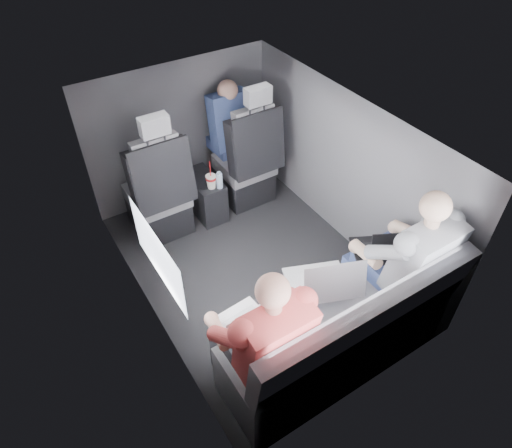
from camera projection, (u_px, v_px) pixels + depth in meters
floor at (255, 268)px, 3.89m from camera, size 2.60×2.60×0.00m
ceiling at (254, 128)px, 2.99m from camera, size 2.60×2.60×0.00m
panel_left at (142, 253)px, 3.08m from camera, size 0.02×2.60×1.35m
panel_right at (346, 171)px, 3.80m from camera, size 0.02×2.60×1.35m
panel_front at (180, 132)px, 4.26m from camera, size 1.80×0.02×1.35m
panel_back at (375, 330)px, 2.62m from camera, size 1.80×0.02×1.35m
side_window at (157, 256)px, 2.75m from camera, size 0.02×0.75×0.42m
seatbelt at (257, 137)px, 3.96m from camera, size 0.35×0.11×0.59m
front_seat_left at (160, 197)px, 3.97m from camera, size 0.52×0.58×1.26m
front_seat_right at (247, 166)px, 4.33m from camera, size 0.52×0.58×1.26m
center_console at (205, 196)px, 4.31m from camera, size 0.24×0.48×0.41m
rear_bench at (340, 337)px, 3.02m from camera, size 1.60×0.57×0.92m
soda_cup at (211, 181)px, 4.03m from camera, size 0.09×0.09×0.28m
water_bottle at (219, 180)px, 4.03m from camera, size 0.06×0.06×0.17m
laptop_white at (244, 323)px, 2.71m from camera, size 0.33×0.32×0.24m
laptop_silver at (323, 281)px, 2.94m from camera, size 0.47×0.49×0.28m
laptop_black at (384, 249)px, 3.17m from camera, size 0.43×0.46×0.25m
passenger_rear_left at (261, 337)px, 2.63m from camera, size 0.51×0.63×1.24m
passenger_rear_right at (403, 259)px, 3.08m from camera, size 0.53×0.65×1.27m
passenger_front_right at (229, 123)px, 4.25m from camera, size 0.37×0.37×0.73m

